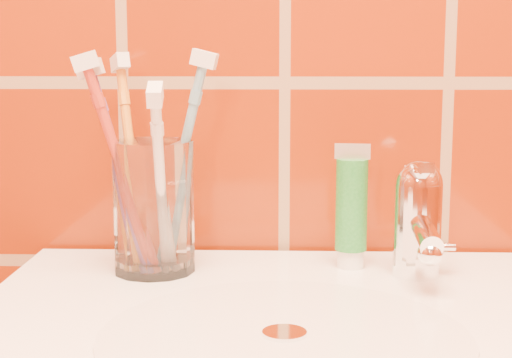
{
  "coord_description": "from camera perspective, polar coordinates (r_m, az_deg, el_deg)",
  "views": [
    {
      "loc": [
        -0.0,
        0.31,
        1.08
      ],
      "look_at": [
        -0.03,
        1.08,
        0.95
      ],
      "focal_mm": 55.0,
      "sensor_mm": 36.0,
      "label": 1
    }
  ],
  "objects": [
    {
      "name": "toothbrush_4",
      "position": [
        0.8,
        -9.77,
        0.63
      ],
      "size": [
        0.09,
        0.09,
        0.22
      ],
      "primitive_type": null,
      "rotation": [
        0.28,
        0.0,
        -1.63
      ],
      "color": "#76428D",
      "rests_on": "glass_tumbler"
    },
    {
      "name": "toothpaste_tube",
      "position": [
        0.83,
        6.95,
        -2.26
      ],
      "size": [
        0.04,
        0.03,
        0.13
      ],
      "rotation": [
        0.0,
        0.0,
        -0.11
      ],
      "color": "white",
      "rests_on": "pedestal_sink"
    },
    {
      "name": "toothbrush_3",
      "position": [
        0.83,
        -9.02,
        1.12
      ],
      "size": [
        0.12,
        0.15,
        0.24
      ],
      "primitive_type": null,
      "rotation": [
        0.28,
        0.0,
        -2.62
      ],
      "color": "orange",
      "rests_on": "glass_tumbler"
    },
    {
      "name": "toothbrush_0",
      "position": [
        0.79,
        -9.77,
        0.79
      ],
      "size": [
        0.12,
        0.11,
        0.23
      ],
      "primitive_type": null,
      "rotation": [
        0.29,
        0.0,
        -1.33
      ],
      "color": "#AB3424",
      "rests_on": "glass_tumbler"
    },
    {
      "name": "faucet",
      "position": [
        0.81,
        11.73,
        -2.59
      ],
      "size": [
        0.05,
        0.11,
        0.12
      ],
      "color": "white",
      "rests_on": "pedestal_sink"
    },
    {
      "name": "glass_tumbler",
      "position": [
        0.81,
        -7.48,
        -2.02
      ],
      "size": [
        0.08,
        0.08,
        0.14
      ],
      "primitive_type": "cylinder",
      "rotation": [
        0.0,
        0.0,
        -0.0
      ],
      "color": "white",
      "rests_on": "pedestal_sink"
    },
    {
      "name": "toothbrush_1",
      "position": [
        0.81,
        -5.53,
        1.12
      ],
      "size": [
        0.1,
        0.09,
        0.23
      ],
      "primitive_type": null,
      "rotation": [
        0.24,
        0.0,
        1.43
      ],
      "color": "#6AA0BD",
      "rests_on": "glass_tumbler"
    },
    {
      "name": "toothbrush_2",
      "position": [
        0.77,
        -6.96,
        -0.5
      ],
      "size": [
        0.04,
        0.17,
        0.22
      ],
      "primitive_type": null,
      "rotation": [
        0.4,
        0.0,
        0.07
      ],
      "color": "silver",
      "rests_on": "glass_tumbler"
    }
  ]
}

